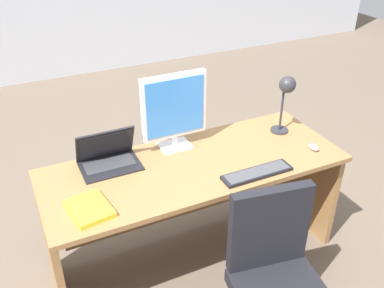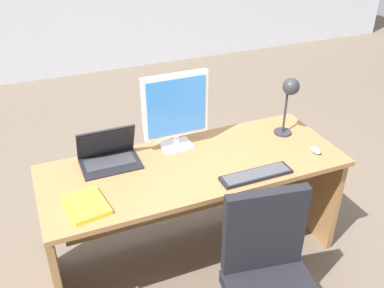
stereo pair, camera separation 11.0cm
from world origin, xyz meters
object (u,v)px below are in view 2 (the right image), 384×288
(mouse, at_px, (316,150))
(laptop, at_px, (108,151))
(desk, at_px, (191,189))
(book, at_px, (86,205))
(monitor, at_px, (176,108))
(desk_lamp, at_px, (290,94))
(keyboard, at_px, (256,175))

(mouse, bearing_deg, laptop, 161.67)
(desk, xyz_separation_m, book, (-0.69, -0.22, 0.24))
(desk, height_order, laptop, laptop)
(monitor, height_order, book, monitor)
(monitor, relative_size, book, 1.79)
(desk, height_order, desk_lamp, desk_lamp)
(keyboard, distance_m, mouse, 0.49)
(mouse, xyz_separation_m, desk_lamp, (-0.05, 0.27, 0.28))
(laptop, distance_m, desk_lamp, 1.21)
(mouse, bearing_deg, desk, 162.95)
(desk_lamp, relative_size, book, 1.48)
(monitor, xyz_separation_m, desk_lamp, (0.73, -0.14, 0.03))
(desk, height_order, book, book)
(keyboard, xyz_separation_m, book, (-0.97, 0.09, 0.00))
(monitor, height_order, desk_lamp, monitor)
(monitor, distance_m, mouse, 0.93)
(desk_lamp, bearing_deg, desk, -176.81)
(laptop, bearing_deg, book, -118.33)
(keyboard, height_order, mouse, mouse)
(mouse, xyz_separation_m, book, (-1.45, 0.01, -0.00))
(laptop, relative_size, keyboard, 0.81)
(keyboard, distance_m, book, 0.97)
(laptop, height_order, desk_lamp, desk_lamp)
(keyboard, relative_size, desk_lamp, 1.06)
(book, bearing_deg, monitor, 31.42)
(laptop, xyz_separation_m, book, (-0.21, -0.40, -0.05))
(monitor, bearing_deg, desk, -81.57)
(desk_lamp, bearing_deg, monitor, 169.02)
(keyboard, bearing_deg, desk_lamp, 39.86)
(desk, distance_m, keyboard, 0.48)
(monitor, xyz_separation_m, book, (-0.66, -0.40, -0.26))
(laptop, bearing_deg, mouse, -18.33)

